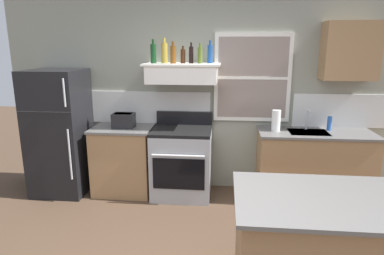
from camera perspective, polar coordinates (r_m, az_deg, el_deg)
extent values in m
cube|color=gray|center=(4.61, 1.90, 6.05)|extent=(5.40, 0.06, 2.70)
cube|color=silver|center=(4.81, -11.97, 3.44)|extent=(2.50, 0.02, 0.44)
cube|color=silver|center=(4.83, 23.71, 2.60)|extent=(1.20, 0.02, 0.44)
cube|color=white|center=(4.54, 10.18, 8.27)|extent=(1.00, 0.04, 1.15)
cube|color=gray|center=(4.52, 10.20, 8.25)|extent=(0.90, 0.01, 1.05)
cube|color=white|center=(4.52, 10.20, 8.24)|extent=(0.90, 0.02, 0.04)
cube|color=black|center=(4.85, -21.52, -0.78)|extent=(0.70, 0.68, 1.66)
cube|color=#333333|center=(4.48, -23.86, 2.43)|extent=(0.69, 0.00, 0.01)
cylinder|color=#A5A8AD|center=(4.44, -20.00, -4.37)|extent=(0.02, 0.02, 0.65)
cylinder|color=#A5A8AD|center=(4.28, -20.84, 5.52)|extent=(0.02, 0.02, 0.34)
cube|color=#9E754C|center=(4.69, -11.43, -5.53)|extent=(0.76, 0.60, 0.88)
cube|color=#605E5B|center=(4.56, -11.70, -0.12)|extent=(0.79, 0.63, 0.03)
cube|color=black|center=(4.52, -11.50, 1.18)|extent=(0.28, 0.20, 0.19)
cube|color=black|center=(4.50, -11.56, 2.29)|extent=(0.24, 0.16, 0.01)
cube|color=black|center=(4.55, -13.27, 1.64)|extent=(0.02, 0.03, 0.02)
cube|color=#9EA0A5|center=(4.49, -1.71, -6.20)|extent=(0.76, 0.64, 0.87)
cube|color=black|center=(4.36, -1.76, -0.57)|extent=(0.76, 0.64, 0.04)
cube|color=black|center=(4.61, -1.30, 1.65)|extent=(0.76, 0.06, 0.18)
cube|color=black|center=(4.19, -2.29, -7.90)|extent=(0.65, 0.01, 0.40)
cylinder|color=silver|center=(4.08, -2.39, -4.81)|extent=(0.65, 0.03, 0.03)
cube|color=white|center=(4.33, -1.65, 9.03)|extent=(0.88, 0.48, 0.22)
cube|color=#262628|center=(4.12, -2.05, 7.66)|extent=(0.75, 0.02, 0.04)
cube|color=white|center=(4.33, -1.67, 10.64)|extent=(0.96, 0.52, 0.02)
cylinder|color=#143819|center=(4.34, -6.56, 12.30)|extent=(0.07, 0.07, 0.24)
cylinder|color=#143819|center=(4.34, -6.62, 14.25)|extent=(0.03, 0.03, 0.06)
cylinder|color=#B29333|center=(4.40, -4.70, 12.45)|extent=(0.08, 0.08, 0.25)
cylinder|color=#B29333|center=(4.40, -4.75, 14.48)|extent=(0.03, 0.03, 0.06)
cylinder|color=brown|center=(4.29, -3.22, 12.21)|extent=(0.07, 0.07, 0.22)
cylinder|color=brown|center=(4.29, -3.25, 14.01)|extent=(0.03, 0.03, 0.05)
cylinder|color=#381E0F|center=(4.33, -1.54, 11.96)|extent=(0.06, 0.06, 0.17)
cylinder|color=#381E0F|center=(4.33, -1.54, 13.39)|extent=(0.03, 0.03, 0.04)
cylinder|color=black|center=(4.32, -0.14, 12.18)|extent=(0.06, 0.06, 0.21)
cylinder|color=black|center=(4.32, -0.14, 13.89)|extent=(0.02, 0.02, 0.05)
cylinder|color=#4C601E|center=(4.30, 1.37, 12.12)|extent=(0.06, 0.06, 0.20)
cylinder|color=#4C601E|center=(4.30, 1.38, 13.77)|extent=(0.03, 0.03, 0.05)
cylinder|color=#1E478C|center=(4.34, 3.07, 12.30)|extent=(0.07, 0.07, 0.23)
cylinder|color=#1E478C|center=(4.34, 3.10, 14.17)|extent=(0.03, 0.03, 0.06)
cube|color=#9E754C|center=(4.64, 19.81, -6.33)|extent=(1.40, 0.60, 0.88)
cube|color=#605E5B|center=(4.51, 20.28, -0.88)|extent=(1.43, 0.63, 0.03)
cube|color=#B7BABC|center=(4.46, 19.11, -0.80)|extent=(0.48, 0.36, 0.01)
cylinder|color=silver|center=(4.56, 18.86, 1.41)|extent=(0.03, 0.03, 0.28)
cylinder|color=silver|center=(4.46, 19.21, 2.70)|extent=(0.02, 0.16, 0.02)
cylinder|color=white|center=(4.37, 14.05, 1.16)|extent=(0.11, 0.11, 0.27)
cylinder|color=blue|center=(4.63, 22.24, 0.65)|extent=(0.06, 0.06, 0.18)
cube|color=#605E5B|center=(2.65, 22.78, -11.25)|extent=(1.40, 0.90, 0.03)
cube|color=#9E754C|center=(4.62, 25.20, 11.65)|extent=(0.64, 0.32, 0.70)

